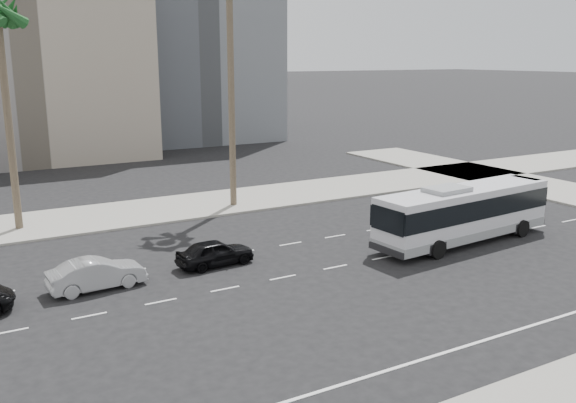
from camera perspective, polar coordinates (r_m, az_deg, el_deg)
ground at (r=32.65m, az=8.81°, el=-5.18°), size 700.00×700.00×0.00m
sidewalk_north at (r=45.31m, az=-3.37°, el=0.30°), size 120.00×7.00×0.15m
midrise_beige_west at (r=69.56m, az=-23.91°, el=11.17°), size 24.00×18.00×18.00m
midrise_gray_center at (r=80.98m, az=-10.09°, el=15.06°), size 20.00×20.00×26.00m
highrise_far at (r=298.54m, az=-12.60°, el=16.82°), size 22.00×22.00×60.00m
city_bus at (r=35.89m, az=15.98°, el=-0.92°), size 11.86×3.59×3.36m
car_a at (r=31.16m, az=-6.78°, el=-4.73°), size 1.84×4.03×1.34m
car_b at (r=29.22m, az=-17.32°, el=-6.43°), size 1.73×4.36×1.41m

